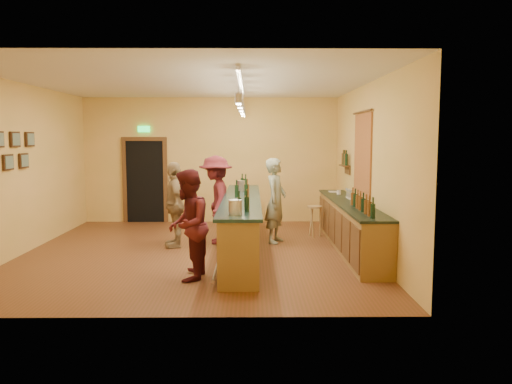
{
  "coord_description": "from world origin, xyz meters",
  "views": [
    {
      "loc": [
        1.06,
        -9.38,
        2.17
      ],
      "look_at": [
        1.14,
        0.2,
        1.13
      ],
      "focal_mm": 35.0,
      "sensor_mm": 36.0,
      "label": 1
    }
  ],
  "objects_px": {
    "tasting_bar": "(242,221)",
    "bartender": "(276,201)",
    "customer_b": "(175,204)",
    "bar_stool": "(315,213)",
    "customer_c": "(216,199)",
    "back_counter": "(350,225)",
    "customer_a": "(188,225)"
  },
  "relations": [
    {
      "from": "tasting_bar",
      "to": "customer_c",
      "type": "height_order",
      "value": "customer_c"
    },
    {
      "from": "back_counter",
      "to": "bar_stool",
      "type": "height_order",
      "value": "back_counter"
    },
    {
      "from": "tasting_bar",
      "to": "customer_b",
      "type": "xyz_separation_m",
      "value": [
        -1.35,
        0.5,
        0.25
      ]
    },
    {
      "from": "customer_c",
      "to": "bar_stool",
      "type": "relative_size",
      "value": 2.65
    },
    {
      "from": "bartender",
      "to": "customer_c",
      "type": "bearing_deg",
      "value": 110.63
    },
    {
      "from": "customer_a",
      "to": "customer_c",
      "type": "bearing_deg",
      "value": 178.92
    },
    {
      "from": "customer_c",
      "to": "tasting_bar",
      "type": "bearing_deg",
      "value": 26.4
    },
    {
      "from": "customer_b",
      "to": "bartender",
      "type": "bearing_deg",
      "value": 86.97
    },
    {
      "from": "back_counter",
      "to": "customer_b",
      "type": "distance_m",
      "value": 3.49
    },
    {
      "from": "tasting_bar",
      "to": "customer_a",
      "type": "bearing_deg",
      "value": -113.12
    },
    {
      "from": "bartender",
      "to": "customer_a",
      "type": "relative_size",
      "value": 1.03
    },
    {
      "from": "back_counter",
      "to": "bartender",
      "type": "height_order",
      "value": "bartender"
    },
    {
      "from": "customer_a",
      "to": "tasting_bar",
      "type": "bearing_deg",
      "value": 160.83
    },
    {
      "from": "customer_c",
      "to": "bar_stool",
      "type": "xyz_separation_m",
      "value": [
        2.13,
        0.62,
        -0.37
      ]
    },
    {
      "from": "customer_b",
      "to": "back_counter",
      "type": "bearing_deg",
      "value": 70.85
    },
    {
      "from": "back_counter",
      "to": "customer_a",
      "type": "bearing_deg",
      "value": -145.04
    },
    {
      "from": "tasting_bar",
      "to": "bartender",
      "type": "distance_m",
      "value": 1.16
    },
    {
      "from": "customer_c",
      "to": "customer_b",
      "type": "bearing_deg",
      "value": -71.54
    },
    {
      "from": "tasting_bar",
      "to": "customer_c",
      "type": "xyz_separation_m",
      "value": [
        -0.55,
        0.86,
        0.3
      ]
    },
    {
      "from": "back_counter",
      "to": "bartender",
      "type": "xyz_separation_m",
      "value": [
        -1.42,
        0.71,
        0.39
      ]
    },
    {
      "from": "bartender",
      "to": "customer_c",
      "type": "xyz_separation_m",
      "value": [
        -1.24,
        -0.03,
        0.03
      ]
    },
    {
      "from": "bar_stool",
      "to": "customer_a",
      "type": "bearing_deg",
      "value": -125.51
    },
    {
      "from": "bartender",
      "to": "bar_stool",
      "type": "xyz_separation_m",
      "value": [
        0.89,
        0.59,
        -0.34
      ]
    },
    {
      "from": "tasting_bar",
      "to": "back_counter",
      "type": "bearing_deg",
      "value": 4.91
    },
    {
      "from": "bartender",
      "to": "customer_b",
      "type": "bearing_deg",
      "value": 120.24
    },
    {
      "from": "tasting_bar",
      "to": "customer_b",
      "type": "relative_size",
      "value": 2.99
    },
    {
      "from": "bartender",
      "to": "customer_b",
      "type": "relative_size",
      "value": 1.03
    },
    {
      "from": "customer_c",
      "to": "bar_stool",
      "type": "height_order",
      "value": "customer_c"
    },
    {
      "from": "back_counter",
      "to": "tasting_bar",
      "type": "xyz_separation_m",
      "value": [
        -2.11,
        -0.18,
        0.12
      ]
    },
    {
      "from": "customer_a",
      "to": "bar_stool",
      "type": "relative_size",
      "value": 2.48
    },
    {
      "from": "customer_b",
      "to": "bar_stool",
      "type": "bearing_deg",
      "value": 94.6
    },
    {
      "from": "back_counter",
      "to": "customer_c",
      "type": "height_order",
      "value": "customer_c"
    }
  ]
}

